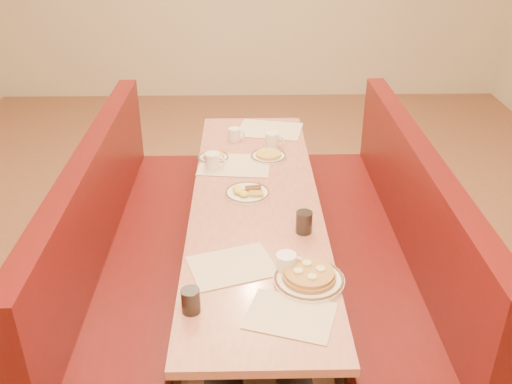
{
  "coord_description": "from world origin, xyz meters",
  "views": [
    {
      "loc": [
        -0.06,
        -2.73,
        2.28
      ],
      "look_at": [
        0.0,
        -0.09,
        0.85
      ],
      "focal_mm": 40.0,
      "sensor_mm": 36.0,
      "label": 1
    }
  ],
  "objects_px": {
    "booth_right": "(381,257)",
    "coffee_mug_d": "(235,134)",
    "coffee_mug_a": "(287,263)",
    "booth_left": "(130,260)",
    "pancake_plate": "(309,278)",
    "soda_tumbler_mid": "(304,222)",
    "coffee_mug_c": "(273,140)",
    "diner_table": "(256,257)",
    "eggs_plate": "(247,192)",
    "coffee_mug_b": "(213,161)",
    "soda_tumbler_near": "(191,301)"
  },
  "relations": [
    {
      "from": "coffee_mug_a",
      "to": "booth_left",
      "type": "bearing_deg",
      "value": 136.89
    },
    {
      "from": "coffee_mug_b",
      "to": "soda_tumbler_near",
      "type": "distance_m",
      "value": 1.33
    },
    {
      "from": "coffee_mug_c",
      "to": "coffee_mug_b",
      "type": "bearing_deg",
      "value": -124.57
    },
    {
      "from": "diner_table",
      "to": "pancake_plate",
      "type": "bearing_deg",
      "value": -73.64
    },
    {
      "from": "booth_right",
      "to": "soda_tumbler_mid",
      "type": "height_order",
      "value": "booth_right"
    },
    {
      "from": "booth_right",
      "to": "soda_tumbler_near",
      "type": "bearing_deg",
      "value": -137.7
    },
    {
      "from": "diner_table",
      "to": "eggs_plate",
      "type": "relative_size",
      "value": 9.85
    },
    {
      "from": "pancake_plate",
      "to": "coffee_mug_d",
      "type": "bearing_deg",
      "value": 102.21
    },
    {
      "from": "booth_left",
      "to": "eggs_plate",
      "type": "xyz_separation_m",
      "value": [
        0.68,
        0.06,
        0.4
      ]
    },
    {
      "from": "eggs_plate",
      "to": "coffee_mug_c",
      "type": "distance_m",
      "value": 0.69
    },
    {
      "from": "pancake_plate",
      "to": "eggs_plate",
      "type": "xyz_separation_m",
      "value": [
        -0.26,
        0.8,
        -0.01
      ]
    },
    {
      "from": "pancake_plate",
      "to": "soda_tumbler_near",
      "type": "bearing_deg",
      "value": -159.84
    },
    {
      "from": "booth_right",
      "to": "soda_tumbler_mid",
      "type": "xyz_separation_m",
      "value": [
        -0.5,
        -0.33,
        0.45
      ]
    },
    {
      "from": "coffee_mug_b",
      "to": "eggs_plate",
      "type": "bearing_deg",
      "value": -48.84
    },
    {
      "from": "coffee_mug_a",
      "to": "coffee_mug_b",
      "type": "distance_m",
      "value": 1.14
    },
    {
      "from": "coffee_mug_c",
      "to": "coffee_mug_d",
      "type": "distance_m",
      "value": 0.27
    },
    {
      "from": "coffee_mug_a",
      "to": "soda_tumbler_near",
      "type": "distance_m",
      "value": 0.48
    },
    {
      "from": "booth_left",
      "to": "eggs_plate",
      "type": "bearing_deg",
      "value": 5.15
    },
    {
      "from": "diner_table",
      "to": "coffee_mug_b",
      "type": "distance_m",
      "value": 0.64
    },
    {
      "from": "coffee_mug_d",
      "to": "diner_table",
      "type": "bearing_deg",
      "value": -70.55
    },
    {
      "from": "diner_table",
      "to": "coffee_mug_a",
      "type": "relative_size",
      "value": 19.53
    },
    {
      "from": "coffee_mug_b",
      "to": "booth_left",
      "type": "bearing_deg",
      "value": -129.12
    },
    {
      "from": "booth_left",
      "to": "soda_tumbler_near",
      "type": "bearing_deg",
      "value": -63.85
    },
    {
      "from": "coffee_mug_b",
      "to": "diner_table",
      "type": "bearing_deg",
      "value": -47.67
    },
    {
      "from": "soda_tumbler_near",
      "to": "soda_tumbler_mid",
      "type": "distance_m",
      "value": 0.78
    },
    {
      "from": "coffee_mug_d",
      "to": "booth_right",
      "type": "bearing_deg",
      "value": -33.3
    },
    {
      "from": "booth_right",
      "to": "coffee_mug_c",
      "type": "bearing_deg",
      "value": 129.84
    },
    {
      "from": "booth_left",
      "to": "eggs_plate",
      "type": "relative_size",
      "value": 9.85
    },
    {
      "from": "coffee_mug_a",
      "to": "eggs_plate",
      "type": "bearing_deg",
      "value": 98.15
    },
    {
      "from": "soda_tumbler_mid",
      "to": "pancake_plate",
      "type": "bearing_deg",
      "value": -92.26
    },
    {
      "from": "coffee_mug_c",
      "to": "eggs_plate",
      "type": "bearing_deg",
      "value": -89.43
    },
    {
      "from": "diner_table",
      "to": "pancake_plate",
      "type": "relative_size",
      "value": 8.02
    },
    {
      "from": "coffee_mug_a",
      "to": "coffee_mug_c",
      "type": "relative_size",
      "value": 1.0
    },
    {
      "from": "diner_table",
      "to": "booth_right",
      "type": "xyz_separation_m",
      "value": [
        0.73,
        0.0,
        -0.01
      ]
    },
    {
      "from": "booth_right",
      "to": "booth_left",
      "type": "bearing_deg",
      "value": 180.0
    },
    {
      "from": "coffee_mug_b",
      "to": "coffee_mug_c",
      "type": "relative_size",
      "value": 1.01
    },
    {
      "from": "coffee_mug_b",
      "to": "coffee_mug_c",
      "type": "xyz_separation_m",
      "value": [
        0.38,
        0.32,
        -0.0
      ]
    },
    {
      "from": "eggs_plate",
      "to": "soda_tumbler_mid",
      "type": "relative_size",
      "value": 2.23
    },
    {
      "from": "diner_table",
      "to": "eggs_plate",
      "type": "height_order",
      "value": "eggs_plate"
    },
    {
      "from": "pancake_plate",
      "to": "soda_tumbler_near",
      "type": "xyz_separation_m",
      "value": [
        -0.5,
        -0.18,
        0.03
      ]
    },
    {
      "from": "booth_right",
      "to": "coffee_mug_c",
      "type": "distance_m",
      "value": 1.04
    },
    {
      "from": "eggs_plate",
      "to": "coffee_mug_d",
      "type": "height_order",
      "value": "coffee_mug_d"
    },
    {
      "from": "booth_right",
      "to": "coffee_mug_d",
      "type": "height_order",
      "value": "booth_right"
    },
    {
      "from": "coffee_mug_c",
      "to": "soda_tumbler_near",
      "type": "relative_size",
      "value": 1.2
    },
    {
      "from": "eggs_plate",
      "to": "booth_right",
      "type": "bearing_deg",
      "value": -4.52
    },
    {
      "from": "eggs_plate",
      "to": "soda_tumbler_mid",
      "type": "distance_m",
      "value": 0.48
    },
    {
      "from": "booth_left",
      "to": "pancake_plate",
      "type": "relative_size",
      "value": 8.02
    },
    {
      "from": "diner_table",
      "to": "booth_right",
      "type": "height_order",
      "value": "booth_right"
    },
    {
      "from": "pancake_plate",
      "to": "eggs_plate",
      "type": "distance_m",
      "value": 0.84
    },
    {
      "from": "pancake_plate",
      "to": "coffee_mug_c",
      "type": "xyz_separation_m",
      "value": [
        -0.09,
        1.46,
        0.03
      ]
    }
  ]
}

